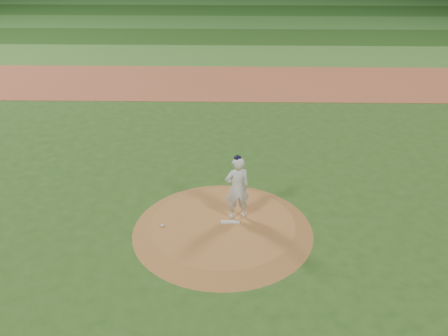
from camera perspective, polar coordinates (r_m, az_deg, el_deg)
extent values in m
plane|color=#2C541B|center=(15.39, -0.14, -7.15)|extent=(120.00, 120.00, 0.00)
cube|color=#A55233|center=(27.99, 0.47, 9.73)|extent=(70.00, 6.00, 0.02)
cube|color=#3E752A|center=(33.25, 0.59, 12.75)|extent=(70.00, 5.00, 0.02)
cube|color=#204616|center=(38.09, 0.66, 14.77)|extent=(70.00, 5.00, 0.02)
cube|color=#306424|center=(42.97, 0.72, 16.33)|extent=(70.00, 5.00, 0.02)
cube|color=#1E4B18|center=(47.87, 0.77, 17.58)|extent=(70.00, 5.00, 0.02)
cube|color=#32762B|center=(52.79, 0.81, 18.59)|extent=(70.00, 5.00, 0.02)
cone|color=#A56933|center=(15.32, -0.14, -6.77)|extent=(5.50, 5.50, 0.25)
cube|color=silver|center=(15.31, 0.73, -6.18)|extent=(0.58, 0.15, 0.03)
ellipsoid|color=beige|center=(15.24, -7.06, -6.52)|extent=(0.12, 0.12, 0.06)
imported|color=white|center=(15.01, 1.52, -2.31)|extent=(0.87, 0.69, 2.08)
ellipsoid|color=black|center=(14.51, 1.57, 1.16)|extent=(0.22, 0.22, 0.15)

